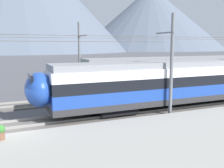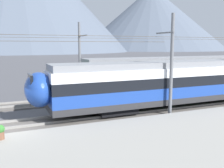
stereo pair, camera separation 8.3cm
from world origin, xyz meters
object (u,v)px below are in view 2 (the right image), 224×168
(catenary_mast_far_side, at_px, (80,57))
(potted_plant_platform_edge, at_px, (0,131))
(train_near_platform, at_px, (193,80))
(catenary_mast_mid, at_px, (170,63))
(train_far_track, at_px, (216,70))

(catenary_mast_far_side, xyz_separation_m, potted_plant_platform_edge, (-7.47, -11.06, -3.12))
(catenary_mast_far_side, bearing_deg, train_near_platform, -47.71)
(catenary_mast_mid, height_order, catenary_mast_far_side, catenary_mast_far_side)
(train_near_platform, bearing_deg, catenary_mast_mid, -154.39)
(catenary_mast_mid, relative_size, catenary_mast_far_side, 1.00)
(train_near_platform, bearing_deg, catenary_mast_far_side, 132.29)
(potted_plant_platform_edge, bearing_deg, train_near_platform, 11.62)
(train_near_platform, distance_m, catenary_mast_far_side, 10.97)
(catenary_mast_far_side, relative_size, potted_plant_platform_edge, 57.54)
(catenary_mast_mid, xyz_separation_m, catenary_mast_far_side, (-3.76, 9.72, 0.05))
(train_far_track, distance_m, potted_plant_platform_edge, 24.77)
(train_near_platform, xyz_separation_m, catenary_mast_mid, (-3.54, -1.70, 1.64))
(potted_plant_platform_edge, bearing_deg, catenary_mast_mid, 6.81)
(potted_plant_platform_edge, bearing_deg, train_far_track, 21.00)
(train_near_platform, distance_m, catenary_mast_mid, 4.25)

